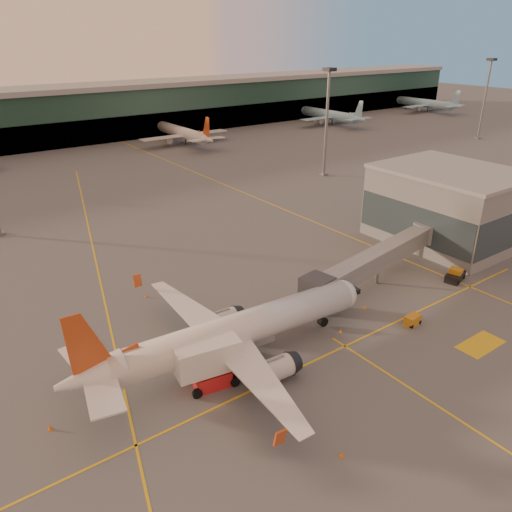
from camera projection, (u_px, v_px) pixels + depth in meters
ground at (345, 385)px, 51.10m from camera, size 600.00×600.00×0.00m
taxi_markings at (113, 258)px, 79.98m from camera, size 100.12×173.00×0.01m
terminal at (13, 120)px, 152.10m from camera, size 400.00×20.00×17.60m
gate_building at (448, 206)px, 84.26m from camera, size 18.40×22.40×12.60m
mast_east_near at (327, 115)px, 120.27m from camera, size 2.40×2.40×25.60m
mast_east_far at (486, 93)px, 163.48m from camera, size 2.40×2.40×25.60m
distant_aircraft_row at (78, 158)px, 143.95m from camera, size 350.00×34.00×13.00m
main_airplane at (231, 334)px, 53.49m from camera, size 35.79×32.26×10.80m
jet_bridge at (384, 256)px, 71.43m from camera, size 31.44×8.20×5.50m
catering_truck at (208, 361)px, 50.01m from camera, size 6.96×3.95×5.11m
gpu_cart at (412, 320)px, 61.52m from camera, size 2.20×1.41×1.24m
pushback_tug at (455, 276)px, 72.48m from camera, size 3.94×2.75×1.84m
cone_nose at (365, 307)px, 65.19m from camera, size 0.40×0.40×0.51m
cone_tail at (50, 427)px, 45.32m from camera, size 0.42×0.42×0.53m
cone_wing_right at (342, 454)px, 42.41m from camera, size 0.42×0.42×0.53m
cone_wing_left at (146, 296)px, 68.00m from camera, size 0.39×0.39×0.50m
cone_fwd at (341, 331)px, 60.01m from camera, size 0.40×0.40×0.51m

